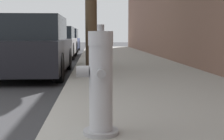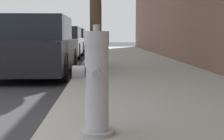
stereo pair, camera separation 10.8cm
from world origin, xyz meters
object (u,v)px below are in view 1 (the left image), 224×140
(fire_hydrant, at_px, (100,84))
(parked_car_mid, at_px, (55,43))
(parked_car_near, at_px, (31,47))
(parked_car_far, at_px, (64,41))

(fire_hydrant, relative_size, parked_car_mid, 0.23)
(fire_hydrant, distance_m, parked_car_mid, 11.17)
(parked_car_near, relative_size, parked_car_mid, 0.98)
(parked_car_mid, bearing_deg, parked_car_near, -89.08)
(parked_car_mid, height_order, parked_car_far, parked_car_far)
(fire_hydrant, xyz_separation_m, parked_car_mid, (-1.66, 11.04, 0.08))
(fire_hydrant, xyz_separation_m, parked_car_far, (-1.78, 16.36, 0.08))
(fire_hydrant, xyz_separation_m, parked_car_near, (-1.56, 5.14, 0.11))
(parked_car_near, distance_m, parked_car_mid, 5.90)
(parked_car_near, xyz_separation_m, parked_car_far, (-0.21, 11.22, -0.03))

